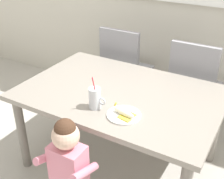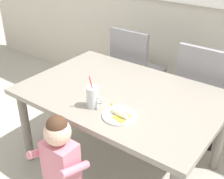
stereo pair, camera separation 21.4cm
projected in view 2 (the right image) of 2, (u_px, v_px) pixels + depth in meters
The scene contains 8 objects.
ground_plane at pixel (120, 162), 2.58m from camera, with size 24.00×24.00×0.00m, color #B7B2A8.
dining_table at pixel (121, 101), 2.28m from camera, with size 1.51×1.02×0.71m.
dining_chair_left at pixel (134, 67), 3.04m from camera, with size 0.44×0.44×0.96m.
dining_chair_right at pixel (202, 88), 2.64m from camera, with size 0.44×0.44×0.96m.
toddler_standing at pixel (60, 158), 1.86m from camera, with size 0.33×0.24×0.84m.
milk_cup at pixel (93, 98), 2.02m from camera, with size 0.13×0.08×0.25m.
snack_plate at pixel (119, 116), 1.94m from camera, with size 0.23×0.23×0.01m, color white.
peeled_banana at pixel (120, 113), 1.92m from camera, with size 0.18×0.12×0.07m.
Camera 2 is at (1.11, -1.61, 1.80)m, focal length 47.23 mm.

